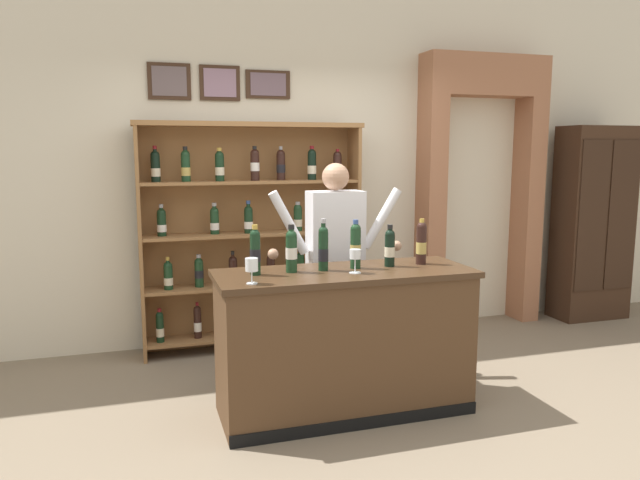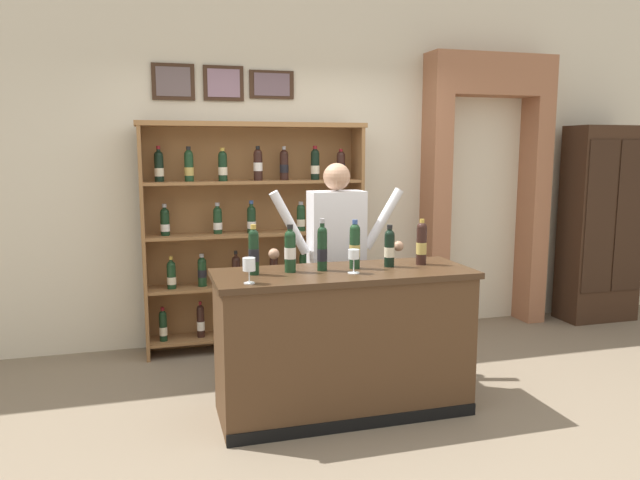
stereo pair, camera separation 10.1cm
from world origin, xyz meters
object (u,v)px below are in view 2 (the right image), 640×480
Objects in this scene: wine_glass_center at (249,266)px; side_cabinet at (601,224)px; tasting_bottle_brunello at (290,249)px; tasting_bottle_bianco at (422,243)px; tasting_bottle_chianti at (389,247)px; tasting_bottle_super_tuscan at (322,248)px; shopkeeper at (337,247)px; tasting_bottle_vin_santo at (355,245)px; wine_glass_spare at (354,256)px; tasting_counter at (343,342)px; wine_shelf at (255,230)px; tasting_bottle_rosso at (254,251)px.

side_cabinet is at bearing 22.53° from wine_glass_center.
tasting_bottle_brunello is 0.92m from tasting_bottle_bianco.
side_cabinet reaches higher than tasting_bottle_chianti.
tasting_bottle_brunello is 1.08× the size of tasting_bottle_chianti.
wine_glass_center is (-0.52, -0.25, -0.05)m from tasting_bottle_super_tuscan.
tasting_bottle_vin_santo is (-0.05, -0.58, 0.10)m from shopkeeper.
wine_glass_spare is at bearing -98.83° from shopkeeper.
tasting_bottle_super_tuscan is at bearing -179.81° from tasting_bottle_chianti.
tasting_bottle_brunello is 0.21m from tasting_bottle_super_tuscan.
shopkeeper is (0.15, 0.63, 0.53)m from tasting_counter.
tasting_bottle_vin_santo is at bearing -156.66° from side_cabinet.
wine_shelf reaches higher than tasting_counter.
shopkeeper is 0.95m from tasting_bottle_rosso.
tasting_bottle_rosso reaches higher than tasting_counter.
tasting_bottle_bianco is (-2.63, -1.34, 0.12)m from side_cabinet.
tasting_bottle_super_tuscan is at bearing -157.98° from side_cabinet.
wine_shelf is 1.16× the size of tasting_counter.
tasting_bottle_brunello is 0.91× the size of tasting_bottle_super_tuscan.
tasting_bottle_brunello is (0.24, 0.02, -0.01)m from tasting_bottle_rosso.
tasting_bottle_chianti is 1.84× the size of wine_glass_spare.
side_cabinet reaches higher than wine_shelf.
tasting_bottle_super_tuscan reaches higher than tasting_bottle_vin_santo.
shopkeeper is at bearing 64.29° from tasting_bottle_super_tuscan.
tasting_bottle_brunello is at bearing -90.63° from wine_shelf.
shopkeeper is (-3.07, -0.77, 0.02)m from side_cabinet.
tasting_bottle_bianco is at bearing 6.29° from tasting_counter.
tasting_bottle_bianco is (0.71, 0.01, -0.00)m from tasting_bottle_super_tuscan.
tasting_counter is at bearing -10.12° from tasting_bottle_brunello.
wine_glass_center is at bearing -139.77° from tasting_bottle_brunello.
shopkeeper is 5.23× the size of tasting_bottle_bianco.
tasting_bottle_chianti is (-2.88, -1.35, 0.11)m from side_cabinet.
tasting_counter is at bearing -77.88° from wine_shelf.
tasting_bottle_super_tuscan is 0.23m from tasting_bottle_vin_santo.
side_cabinet reaches higher than shopkeeper.
tasting_bottle_bianco is (1.16, 0.02, -0.00)m from tasting_bottle_rosso.
wine_glass_center is at bearing -165.75° from tasting_bottle_chianti.
tasting_bottle_bianco is 2.04× the size of wine_glass_center.
tasting_bottle_vin_santo is at bearing 68.67° from wine_glass_spare.
wine_glass_center is at bearing -160.96° from tasting_bottle_vin_santo.
wine_shelf is at bearing 114.57° from tasting_bottle_chianti.
shopkeeper reaches higher than tasting_bottle_chianti.
tasting_bottle_vin_santo is (0.23, 0.01, 0.00)m from tasting_bottle_super_tuscan.
wine_glass_spare is (-0.11, -0.72, 0.06)m from shopkeeper.
tasting_bottle_chianti reaches higher than tasting_counter.
tasting_counter is 0.90m from wine_glass_center.
tasting_bottle_rosso reaches higher than wine_glass_center.
tasting_bottle_bianco reaches higher than tasting_bottle_brunello.
tasting_bottle_vin_santo is (0.44, -0.00, 0.01)m from tasting_bottle_brunello.
wine_shelf is 6.27× the size of tasting_bottle_bianco.
tasting_bottle_super_tuscan reaches higher than wine_glass_center.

